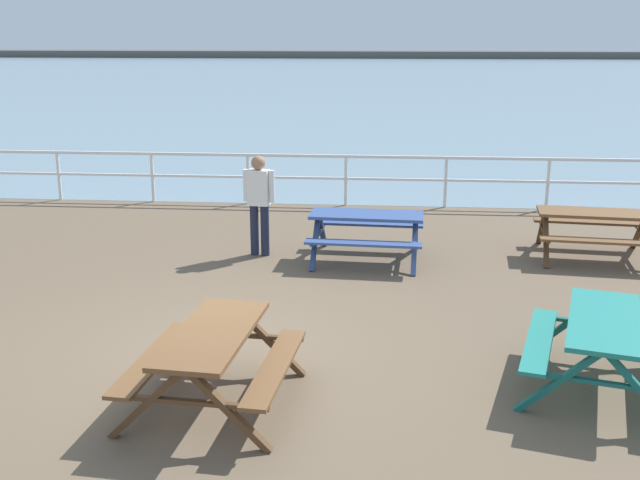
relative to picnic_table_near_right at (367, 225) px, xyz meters
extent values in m
cube|color=brown|center=(-1.59, -3.80, -0.68)|extent=(30.00, 24.00, 0.20)
cube|color=gray|center=(-1.59, 48.95, -0.58)|extent=(142.00, 90.00, 0.01)
cube|color=#4C4C47|center=(-1.59, 91.95, -0.58)|extent=(142.00, 6.00, 1.80)
cube|color=white|center=(-1.59, 3.95, 0.47)|extent=(23.00, 0.06, 0.06)
cube|color=white|center=(-1.59, 3.95, -0.01)|extent=(23.00, 0.05, 0.05)
cylinder|color=white|center=(-6.82, 3.95, -0.06)|extent=(0.07, 0.07, 1.05)
cylinder|color=white|center=(-4.73, 3.95, -0.06)|extent=(0.07, 0.07, 1.05)
cylinder|color=white|center=(-2.64, 3.95, -0.06)|extent=(0.07, 0.07, 1.05)
cylinder|color=white|center=(-0.55, 3.95, -0.06)|extent=(0.07, 0.07, 1.05)
cylinder|color=white|center=(1.55, 3.95, -0.06)|extent=(0.07, 0.07, 1.05)
cylinder|color=white|center=(3.64, 3.95, -0.06)|extent=(0.07, 0.07, 1.05)
cube|color=#334C84|center=(0.00, 0.00, 0.17)|extent=(1.84, 0.80, 0.05)
cube|color=#334C84|center=(0.03, 0.62, -0.13)|extent=(1.81, 0.36, 0.04)
cube|color=#334C84|center=(-0.03, -0.62, -0.13)|extent=(1.81, 0.36, 0.04)
cube|color=navy|center=(0.80, 0.33, -0.21)|extent=(0.12, 0.80, 0.79)
cube|color=navy|center=(0.76, -0.42, -0.21)|extent=(0.12, 0.80, 0.79)
cube|color=navy|center=(0.78, -0.04, -0.16)|extent=(0.14, 1.50, 0.04)
cube|color=navy|center=(-0.76, 0.42, -0.21)|extent=(0.12, 0.80, 0.79)
cube|color=navy|center=(-0.80, -0.33, -0.21)|extent=(0.12, 0.80, 0.79)
cube|color=navy|center=(-0.78, 0.04, -0.16)|extent=(0.14, 1.50, 0.04)
cube|color=#1E7A70|center=(2.54, -4.37, 0.17)|extent=(1.14, 1.92, 0.05)
cube|color=#1E7A70|center=(1.94, -4.21, -0.13)|extent=(0.72, 1.81, 0.04)
cube|color=#165B54|center=(2.38, -3.52, -0.21)|extent=(0.79, 0.28, 0.79)
cube|color=#165B54|center=(3.11, -3.72, -0.21)|extent=(0.79, 0.28, 0.79)
cube|color=#165B54|center=(2.75, -3.62, -0.16)|extent=(1.46, 0.45, 0.04)
cube|color=#165B54|center=(1.98, -5.03, -0.21)|extent=(0.79, 0.28, 0.79)
cube|color=#165B54|center=(2.34, -5.12, -0.16)|extent=(1.46, 0.45, 0.04)
cube|color=brown|center=(-1.36, -5.05, 0.17)|extent=(0.85, 1.85, 0.05)
cube|color=brown|center=(-1.98, -5.00, -0.13)|extent=(0.41, 1.82, 0.04)
cube|color=brown|center=(-0.74, -5.11, -0.13)|extent=(0.41, 1.82, 0.04)
cube|color=#50351E|center=(-1.67, -4.24, -0.21)|extent=(0.80, 0.15, 0.79)
cube|color=#50351E|center=(-0.92, -4.31, -0.21)|extent=(0.80, 0.15, 0.79)
cube|color=#50351E|center=(-1.30, -4.28, -0.16)|extent=(1.50, 0.19, 0.04)
cube|color=#50351E|center=(-1.80, -5.80, -0.21)|extent=(0.80, 0.15, 0.79)
cube|color=#50351E|center=(-1.05, -5.86, -0.21)|extent=(0.80, 0.15, 0.79)
cube|color=#50351E|center=(-1.43, -5.83, -0.16)|extent=(1.50, 0.19, 0.04)
cube|color=brown|center=(3.68, 0.45, 0.17)|extent=(1.86, 0.88, 0.05)
cube|color=brown|center=(3.75, 1.07, -0.13)|extent=(1.82, 0.44, 0.04)
cube|color=brown|center=(3.62, -0.17, -0.13)|extent=(1.82, 0.44, 0.04)
cube|color=#50351E|center=(4.50, 0.74, -0.21)|extent=(0.16, 0.80, 0.79)
cube|color=#50351E|center=(2.95, 0.90, -0.21)|extent=(0.16, 0.80, 0.79)
cube|color=#50351E|center=(2.87, 0.15, -0.21)|extent=(0.16, 0.80, 0.79)
cube|color=#50351E|center=(2.91, 0.53, -0.16)|extent=(0.21, 1.50, 0.04)
cylinder|color=#1E2338|center=(-1.67, 0.12, -0.16)|extent=(0.14, 0.14, 0.85)
cylinder|color=#1E2338|center=(-1.85, 0.15, -0.16)|extent=(0.14, 0.14, 0.85)
cube|color=white|center=(-1.76, 0.13, 0.56)|extent=(0.37, 0.27, 0.58)
cylinder|color=white|center=(-1.54, 0.10, 0.58)|extent=(0.09, 0.09, 0.52)
cylinder|color=white|center=(-1.98, 0.17, 0.58)|extent=(0.09, 0.09, 0.52)
sphere|color=#9E7051|center=(-1.76, 0.13, 0.96)|extent=(0.23, 0.23, 0.23)
camera|label=1|loc=(0.28, -11.81, 3.02)|focal=42.61mm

